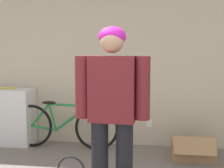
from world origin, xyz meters
TOP-DOWN VIEW (x-y plane):
  - wall_back at (0.00, 2.99)m, footprint 8.00×0.07m
  - side_shelf at (-1.60, 2.74)m, footprint 0.76×0.40m
  - person at (0.26, 1.07)m, footprint 0.68×0.24m
  - bicycle at (-0.69, 2.64)m, footprint 1.63×0.46m
  - banana at (-1.60, 2.74)m, footprint 0.33×0.09m
  - cardboard_box at (1.15, 2.49)m, footprint 0.56×0.52m

SIDE VIEW (x-z plane):
  - cardboard_box at x=1.15m, z-range -0.04..0.29m
  - bicycle at x=-0.69m, z-range -0.01..0.70m
  - side_shelf at x=-1.60m, z-range 0.00..0.85m
  - banana at x=-1.60m, z-range 0.85..0.88m
  - person at x=0.26m, z-range 0.12..1.77m
  - wall_back at x=0.00m, z-range 0.00..2.60m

